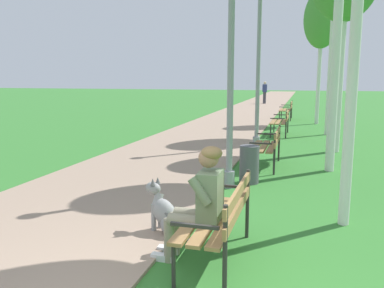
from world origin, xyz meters
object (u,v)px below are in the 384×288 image
(birch_tree_sixth, at_px, (322,20))
(pedestrian_distant, at_px, (265,93))
(lamp_post_near, at_px, (231,62))
(lamp_post_mid, at_px, (258,62))
(park_bench_near, at_px, (221,214))
(dog_grey, at_px, (167,215))
(park_bench_furthest, at_px, (287,109))
(person_seated_on_near_bench, at_px, (200,200))
(litter_bin, at_px, (249,164))
(park_bench_far, at_px, (282,120))
(park_bench_mid, at_px, (269,144))

(birch_tree_sixth, bearing_deg, pedestrian_distant, 105.69)
(lamp_post_near, bearing_deg, lamp_post_mid, 90.50)
(park_bench_near, relative_size, dog_grey, 1.90)
(park_bench_furthest, relative_size, pedestrian_distant, 0.91)
(person_seated_on_near_bench, relative_size, birch_tree_sixth, 0.23)
(litter_bin, bearing_deg, park_bench_far, 88.35)
(dog_grey, relative_size, lamp_post_near, 0.19)
(birch_tree_sixth, bearing_deg, park_bench_mid, -97.66)
(pedestrian_distant, bearing_deg, park_bench_far, -82.18)
(park_bench_furthest, bearing_deg, litter_bin, -90.60)
(park_bench_mid, xyz_separation_m, person_seated_on_near_bench, (-0.27, -4.79, 0.17))
(park_bench_mid, relative_size, park_bench_furthest, 1.00)
(litter_bin, xyz_separation_m, pedestrian_distant, (-2.02, 22.54, 0.49))
(person_seated_on_near_bench, xyz_separation_m, dog_grey, (-0.57, 0.57, -0.42))
(lamp_post_near, distance_m, pedestrian_distant, 23.06)
(park_bench_far, xyz_separation_m, lamp_post_near, (-0.49, -6.91, 1.69))
(lamp_post_near, relative_size, birch_tree_sixth, 0.78)
(park_bench_mid, xyz_separation_m, park_bench_far, (-0.03, 5.05, 0.00))
(dog_grey, bearing_deg, lamp_post_near, 82.16)
(litter_bin, bearing_deg, pedestrian_distant, 95.11)
(lamp_post_mid, distance_m, litter_bin, 4.37)
(park_bench_near, height_order, litter_bin, park_bench_near)
(park_bench_far, bearing_deg, lamp_post_mid, -101.25)
(litter_bin, bearing_deg, person_seated_on_near_bench, -90.94)
(litter_bin, bearing_deg, dog_grey, -102.70)
(park_bench_mid, distance_m, lamp_post_near, 2.56)
(park_bench_far, height_order, lamp_post_mid, lamp_post_mid)
(dog_grey, bearing_deg, litter_bin, 77.30)
(park_bench_far, xyz_separation_m, person_seated_on_near_bench, (-0.24, -9.84, 0.17))
(litter_bin, distance_m, pedestrian_distant, 22.64)
(birch_tree_sixth, bearing_deg, dog_grey, -98.82)
(lamp_post_mid, bearing_deg, person_seated_on_near_bench, -87.77)
(dog_grey, bearing_deg, lamp_post_mid, 87.52)
(park_bench_mid, bearing_deg, lamp_post_near, -105.41)
(park_bench_near, xyz_separation_m, lamp_post_near, (-0.45, 2.84, 1.69))
(lamp_post_mid, xyz_separation_m, litter_bin, (0.34, -3.87, -2.00))
(lamp_post_near, bearing_deg, park_bench_mid, 74.59)
(person_seated_on_near_bench, bearing_deg, litter_bin, 89.06)
(park_bench_far, distance_m, lamp_post_mid, 3.25)
(park_bench_far, height_order, pedestrian_distant, pedestrian_distant)
(person_seated_on_near_bench, height_order, birch_tree_sixth, birch_tree_sixth)
(park_bench_furthest, bearing_deg, dog_grey, -92.94)
(park_bench_mid, height_order, birch_tree_sixth, birch_tree_sixth)
(park_bench_furthest, xyz_separation_m, lamp_post_near, (-0.42, -12.17, 1.69))
(park_bench_furthest, xyz_separation_m, person_seated_on_near_bench, (-0.18, -15.09, 0.17))
(birch_tree_sixth, relative_size, pedestrian_distant, 3.31)
(lamp_post_near, bearing_deg, pedestrian_distant, 94.28)
(lamp_post_mid, bearing_deg, park_bench_near, -86.08)
(person_seated_on_near_bench, relative_size, litter_bin, 1.79)
(park_bench_furthest, relative_size, lamp_post_mid, 0.33)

